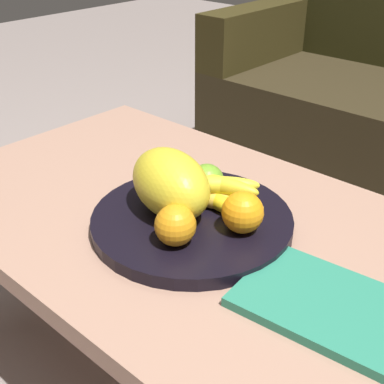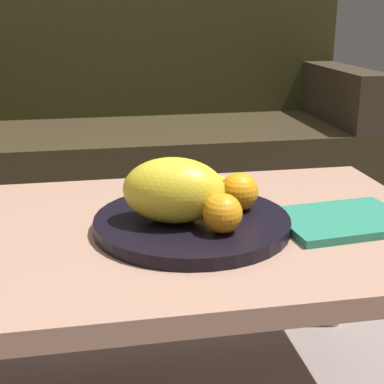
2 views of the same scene
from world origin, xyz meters
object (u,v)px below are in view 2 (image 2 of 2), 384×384
at_px(couch, 151,145).
at_px(melon_large_front, 174,190).
at_px(apple_front, 173,189).
at_px(orange_left, 222,213).
at_px(fruit_bowl, 192,223).
at_px(coffee_table, 166,249).
at_px(orange_front, 239,191).
at_px(magazine, 343,220).
at_px(banana_bunch, 197,193).

height_order(couch, melon_large_front, couch).
bearing_deg(apple_front, orange_left, -67.40).
bearing_deg(fruit_bowl, orange_left, -65.27).
xyz_separation_m(coffee_table, melon_large_front, (0.01, -0.04, 0.13)).
bearing_deg(orange_front, magazine, -16.41).
height_order(melon_large_front, banana_bunch, melon_large_front).
bearing_deg(fruit_bowl, melon_large_front, -155.44).
bearing_deg(banana_bunch, fruit_bowl, -109.52).
xyz_separation_m(coffee_table, fruit_bowl, (0.05, -0.02, 0.06)).
bearing_deg(melon_large_front, coffee_table, 104.97).
xyz_separation_m(fruit_bowl, orange_front, (0.10, 0.03, 0.05)).
height_order(fruit_bowl, apple_front, apple_front).
xyz_separation_m(orange_front, apple_front, (-0.12, 0.04, -0.00)).
distance_m(fruit_bowl, apple_front, 0.09).
bearing_deg(banana_bunch, orange_front, -22.85).
height_order(fruit_bowl, melon_large_front, melon_large_front).
bearing_deg(orange_left, magazine, 11.86).
relative_size(apple_front, banana_bunch, 0.41).
bearing_deg(magazine, banana_bunch, 155.96).
xyz_separation_m(orange_left, magazine, (0.26, 0.05, -0.05)).
relative_size(orange_front, apple_front, 1.08).
distance_m(coffee_table, couch, 1.27).
height_order(coffee_table, orange_front, orange_front).
xyz_separation_m(coffee_table, couch, (0.11, 1.26, -0.10)).
xyz_separation_m(melon_large_front, orange_front, (0.14, 0.04, -0.02)).
bearing_deg(orange_front, couch, 91.50).
bearing_deg(magazine, couch, 94.18).
height_order(couch, orange_left, couch).
relative_size(fruit_bowl, apple_front, 5.45).
relative_size(couch, melon_large_front, 8.96).
bearing_deg(coffee_table, orange_left, -50.93).
bearing_deg(orange_left, banana_bunch, 97.01).
height_order(melon_large_front, orange_left, melon_large_front).
bearing_deg(banana_bunch, coffee_table, -151.65).
distance_m(couch, orange_front, 1.27).
relative_size(couch, banana_bunch, 9.96).
relative_size(banana_bunch, magazine, 0.68).
relative_size(coffee_table, apple_front, 15.87).
relative_size(couch, fruit_bowl, 4.51).
bearing_deg(apple_front, couch, 85.67).
xyz_separation_m(coffee_table, orange_front, (0.15, 0.00, 0.11)).
distance_m(melon_large_front, apple_front, 0.09).
relative_size(orange_left, banana_bunch, 0.42).
bearing_deg(fruit_bowl, couch, 87.05).
relative_size(couch, apple_front, 24.58).
height_order(coffee_table, orange_left, orange_left).
relative_size(melon_large_front, orange_left, 2.65).
xyz_separation_m(coffee_table, banana_bunch, (0.07, 0.04, 0.10)).
distance_m(orange_left, magazine, 0.27).
bearing_deg(coffee_table, fruit_bowl, -25.12).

